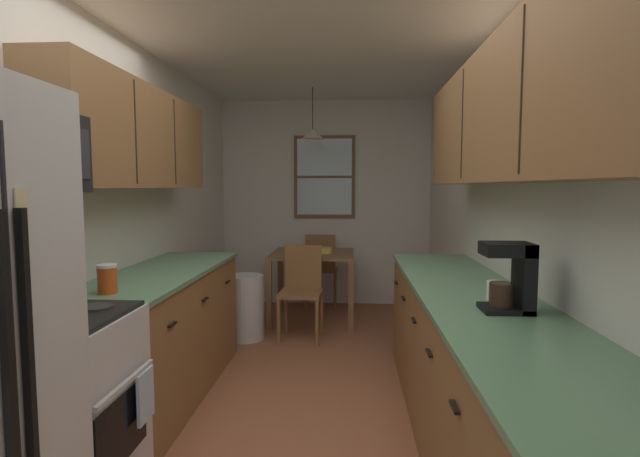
% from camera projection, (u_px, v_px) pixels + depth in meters
% --- Properties ---
extents(ground_plane, '(12.00, 12.00, 0.00)m').
position_uv_depth(ground_plane, '(307.00, 387.00, 3.57)').
color(ground_plane, '#995B3D').
extents(wall_left, '(0.10, 9.00, 2.55)m').
position_uv_depth(wall_left, '(124.00, 215.00, 3.54)').
color(wall_left, silver).
rests_on(wall_left, ground).
extents(wall_right, '(0.10, 9.00, 2.55)m').
position_uv_depth(wall_right, '(498.00, 216.00, 3.37)').
color(wall_right, silver).
rests_on(wall_right, ground).
extents(wall_back, '(4.40, 0.10, 2.55)m').
position_uv_depth(wall_back, '(326.00, 203.00, 6.09)').
color(wall_back, silver).
rests_on(wall_back, ground).
extents(ceiling_slab, '(4.40, 9.00, 0.08)m').
position_uv_depth(ceiling_slab, '(306.00, 27.00, 3.34)').
color(ceiling_slab, white).
extents(stove_range, '(0.66, 0.65, 1.10)m').
position_uv_depth(stove_range, '(52.00, 416.00, 2.12)').
color(stove_range, silver).
rests_on(stove_range, ground).
extents(microwave_over_range, '(0.39, 0.56, 0.35)m').
position_uv_depth(microwave_over_range, '(13.00, 151.00, 2.03)').
color(microwave_over_range, black).
extents(counter_left, '(0.64, 1.88, 0.90)m').
position_uv_depth(counter_left, '(163.00, 333.00, 3.38)').
color(counter_left, olive).
rests_on(counter_left, ground).
extents(upper_cabinets_left, '(0.33, 1.96, 0.67)m').
position_uv_depth(upper_cabinets_left, '(134.00, 138.00, 3.22)').
color(upper_cabinets_left, olive).
extents(counter_right, '(0.64, 3.36, 0.90)m').
position_uv_depth(counter_right, '(479.00, 382.00, 2.53)').
color(counter_right, olive).
rests_on(counter_right, ground).
extents(upper_cabinets_right, '(0.33, 3.04, 0.70)m').
position_uv_depth(upper_cabinets_right, '(519.00, 110.00, 2.35)').
color(upper_cabinets_right, olive).
extents(dining_table, '(0.91, 0.87, 0.75)m').
position_uv_depth(dining_table, '(313.00, 263.00, 5.34)').
color(dining_table, brown).
rests_on(dining_table, ground).
extents(dining_chair_near, '(0.42, 0.42, 0.90)m').
position_uv_depth(dining_chair_near, '(302.00, 287.00, 4.72)').
color(dining_chair_near, olive).
rests_on(dining_chair_near, ground).
extents(dining_chair_far, '(0.41, 0.41, 0.90)m').
position_uv_depth(dining_chair_far, '(321.00, 266.00, 5.99)').
color(dining_chair_far, olive).
rests_on(dining_chair_far, ground).
extents(pendant_light, '(0.25, 0.25, 0.55)m').
position_uv_depth(pendant_light, '(313.00, 134.00, 5.22)').
color(pendant_light, black).
extents(back_window, '(0.76, 0.05, 1.02)m').
position_uv_depth(back_window, '(324.00, 177.00, 5.99)').
color(back_window, brown).
extents(trash_bin, '(0.36, 0.36, 0.63)m').
position_uv_depth(trash_bin, '(246.00, 307.00, 4.68)').
color(trash_bin, silver).
rests_on(trash_bin, ground).
extents(storage_canister, '(0.10, 0.10, 0.16)m').
position_uv_depth(storage_canister, '(107.00, 279.00, 2.61)').
color(storage_canister, '#D84C19').
rests_on(storage_canister, counter_left).
extents(dish_towel, '(0.02, 0.16, 0.24)m').
position_uv_depth(dish_towel, '(145.00, 396.00, 2.26)').
color(dish_towel, silver).
extents(coffee_maker, '(0.22, 0.18, 0.32)m').
position_uv_depth(coffee_maker, '(513.00, 276.00, 2.22)').
color(coffee_maker, black).
rests_on(coffee_maker, counter_right).
extents(mug_by_coffeemaker, '(0.12, 0.08, 0.10)m').
position_uv_depth(mug_by_coffeemaker, '(495.00, 290.00, 2.47)').
color(mug_by_coffeemaker, white).
rests_on(mug_by_coffeemaker, counter_right).
extents(table_serving_bowl, '(0.20, 0.20, 0.06)m').
position_uv_depth(table_serving_bowl, '(323.00, 250.00, 5.28)').
color(table_serving_bowl, '#E0D14C').
rests_on(table_serving_bowl, dining_table).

